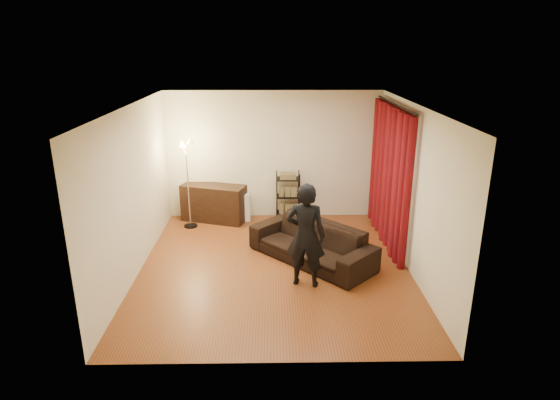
{
  "coord_description": "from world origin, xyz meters",
  "views": [
    {
      "loc": [
        -0.03,
        -7.15,
        3.62
      ],
      "look_at": [
        0.1,
        0.3,
        1.1
      ],
      "focal_mm": 30.0,
      "sensor_mm": 36.0,
      "label": 1
    }
  ],
  "objects_px": {
    "person": "(306,235)",
    "wire_shelf": "(288,196)",
    "media_cabinet": "(214,203)",
    "storage_boxes": "(241,207)",
    "sofa": "(312,243)",
    "floor_lamp": "(188,184)"
  },
  "relations": [
    {
      "from": "wire_shelf",
      "to": "sofa",
      "type": "bearing_deg",
      "value": -103.37
    },
    {
      "from": "sofa",
      "to": "floor_lamp",
      "type": "distance_m",
      "value": 2.93
    },
    {
      "from": "sofa",
      "to": "wire_shelf",
      "type": "height_order",
      "value": "wire_shelf"
    },
    {
      "from": "storage_boxes",
      "to": "wire_shelf",
      "type": "height_order",
      "value": "wire_shelf"
    },
    {
      "from": "storage_boxes",
      "to": "media_cabinet",
      "type": "bearing_deg",
      "value": -179.82
    },
    {
      "from": "floor_lamp",
      "to": "storage_boxes",
      "type": "bearing_deg",
      "value": 19.09
    },
    {
      "from": "media_cabinet",
      "to": "storage_boxes",
      "type": "xyz_separation_m",
      "value": [
        0.57,
        0.0,
        -0.09
      ]
    },
    {
      "from": "person",
      "to": "media_cabinet",
      "type": "distance_m",
      "value": 3.34
    },
    {
      "from": "sofa",
      "to": "media_cabinet",
      "type": "bearing_deg",
      "value": 179.98
    },
    {
      "from": "media_cabinet",
      "to": "storage_boxes",
      "type": "bearing_deg",
      "value": 18.19
    },
    {
      "from": "media_cabinet",
      "to": "storage_boxes",
      "type": "height_order",
      "value": "media_cabinet"
    },
    {
      "from": "sofa",
      "to": "person",
      "type": "bearing_deg",
      "value": -55.6
    },
    {
      "from": "person",
      "to": "wire_shelf",
      "type": "relative_size",
      "value": 1.6
    },
    {
      "from": "wire_shelf",
      "to": "person",
      "type": "bearing_deg",
      "value": -109.58
    },
    {
      "from": "storage_boxes",
      "to": "wire_shelf",
      "type": "distance_m",
      "value": 1.02
    },
    {
      "from": "person",
      "to": "storage_boxes",
      "type": "relative_size",
      "value": 2.73
    },
    {
      "from": "sofa",
      "to": "storage_boxes",
      "type": "height_order",
      "value": "sofa"
    },
    {
      "from": "sofa",
      "to": "floor_lamp",
      "type": "height_order",
      "value": "floor_lamp"
    },
    {
      "from": "sofa",
      "to": "person",
      "type": "height_order",
      "value": "person"
    },
    {
      "from": "wire_shelf",
      "to": "floor_lamp",
      "type": "relative_size",
      "value": 0.57
    },
    {
      "from": "person",
      "to": "media_cabinet",
      "type": "xyz_separation_m",
      "value": [
        -1.75,
        2.81,
        -0.44
      ]
    },
    {
      "from": "sofa",
      "to": "storage_boxes",
      "type": "relative_size",
      "value": 3.74
    }
  ]
}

